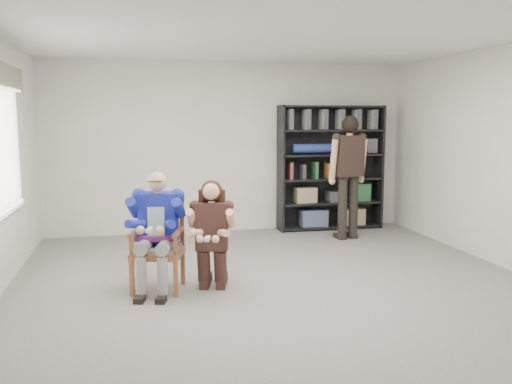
{
  "coord_description": "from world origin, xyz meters",
  "views": [
    {
      "loc": [
        -1.54,
        -5.39,
        1.89
      ],
      "look_at": [
        -0.2,
        0.6,
        1.05
      ],
      "focal_mm": 38.0,
      "sensor_mm": 36.0,
      "label": 1
    }
  ],
  "objects": [
    {
      "name": "room_shell",
      "position": [
        0.0,
        0.0,
        1.4
      ],
      "size": [
        6.0,
        7.0,
        2.8
      ],
      "primitive_type": null,
      "color": "silver",
      "rests_on": "ground"
    },
    {
      "name": "floor",
      "position": [
        0.0,
        0.0,
        0.0
      ],
      "size": [
        6.0,
        7.0,
        0.01
      ],
      "primitive_type": "cube",
      "color": "slate",
      "rests_on": "ground"
    },
    {
      "name": "window_left",
      "position": [
        -2.95,
        1.0,
        1.63
      ],
      "size": [
        0.16,
        2.0,
        1.75
      ],
      "primitive_type": null,
      "color": "white",
      "rests_on": "room_shell"
    },
    {
      "name": "armchair",
      "position": [
        -1.33,
        0.5,
        0.51
      ],
      "size": [
        0.72,
        0.7,
        1.02
      ],
      "primitive_type": null,
      "rotation": [
        0.0,
        0.0,
        -0.26
      ],
      "color": "brown",
      "rests_on": "floor"
    },
    {
      "name": "seated_man",
      "position": [
        -1.33,
        0.5,
        0.66
      ],
      "size": [
        0.75,
        0.91,
        1.33
      ],
      "primitive_type": null,
      "rotation": [
        0.0,
        0.0,
        -0.26
      ],
      "color": "navy",
      "rests_on": "floor"
    },
    {
      "name": "kneeling_woman",
      "position": [
        -0.75,
        0.38,
        0.61
      ],
      "size": [
        0.7,
        0.92,
        1.21
      ],
      "primitive_type": null,
      "rotation": [
        0.0,
        0.0,
        -0.26
      ],
      "color": "#34201C",
      "rests_on": "floor"
    },
    {
      "name": "bookshelf",
      "position": [
        1.7,
        3.28,
        1.05
      ],
      "size": [
        1.8,
        0.38,
        2.1
      ],
      "primitive_type": null,
      "color": "black",
      "rests_on": "floor"
    },
    {
      "name": "standing_man",
      "position": [
        1.69,
        2.45,
        0.95
      ],
      "size": [
        0.64,
        0.42,
        1.91
      ],
      "primitive_type": null,
      "rotation": [
        0.0,
        0.0,
        0.17
      ],
      "color": "black",
      "rests_on": "floor"
    }
  ]
}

